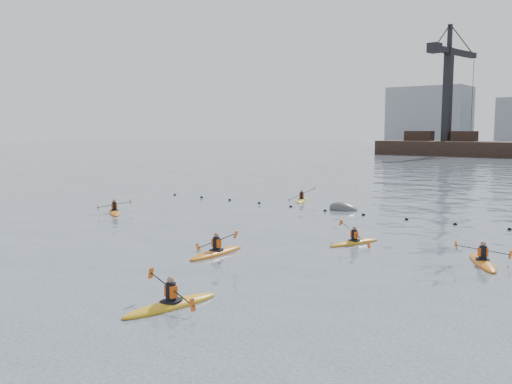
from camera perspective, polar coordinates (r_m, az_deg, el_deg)
ground at (r=20.61m, az=-20.40°, el=-9.94°), size 400.00×400.00×0.00m
float_line at (r=37.70m, az=9.35°, el=-2.14°), size 33.24×0.73×0.24m
kayaker_0 at (r=25.15m, az=-4.18°, el=-6.29°), size 2.48×3.58×1.37m
kayaker_1 at (r=18.10m, az=-8.93°, el=-11.54°), size 2.45×3.69×1.23m
kayaker_2 at (r=38.38m, az=-14.68°, el=-2.00°), size 3.20×2.51×1.09m
kayaker_3 at (r=27.76m, az=10.29°, el=-5.18°), size 2.11×3.20×1.22m
kayaker_4 at (r=25.29m, az=22.74°, el=-6.73°), size 2.28×3.39×1.12m
kayaker_5 at (r=43.42m, az=4.82°, el=-0.83°), size 2.11×3.20×1.30m
mooring_buoy at (r=38.98m, az=9.24°, el=-1.90°), size 2.58×1.89×1.49m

